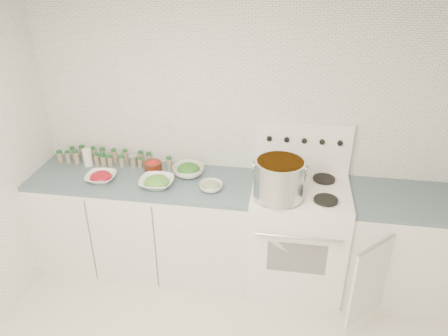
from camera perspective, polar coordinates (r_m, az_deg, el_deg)
room_walls at (r=2.15m, az=-1.37°, el=-3.13°), size 3.54×3.04×2.52m
counter_left at (r=3.91m, az=-10.13°, el=-7.03°), size 1.85×0.62×0.90m
stove at (r=3.71m, az=9.51°, el=-8.29°), size 0.76×0.70×1.36m
counter_right at (r=3.85m, az=21.90°, el=-9.50°), size 0.89×0.91×0.90m
stock_pot at (r=3.23m, az=7.25°, el=-1.22°), size 0.40×0.38×0.29m
bowl_tomato at (r=3.69m, az=-15.78°, el=-1.14°), size 0.25×0.25×0.08m
bowl_snowpea at (r=3.52m, az=-8.79°, el=-1.81°), size 0.28×0.28×0.09m
bowl_broccoli at (r=3.64m, az=-4.68°, el=-0.26°), size 0.32×0.32×0.11m
bowl_zucchini at (r=3.43m, az=-1.72°, el=-2.38°), size 0.24×0.24×0.07m
bowl_pepper at (r=3.75m, az=-9.25°, el=0.32°), size 0.15×0.15×0.09m
salt_canister at (r=3.95m, az=-17.39°, el=1.32°), size 0.10×0.10×0.15m
tin_can at (r=3.85m, az=-11.76°, el=0.90°), size 0.10×0.10×0.10m
spice_cluster at (r=3.94m, az=-15.16°, el=1.34°), size 1.04×0.16×0.13m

